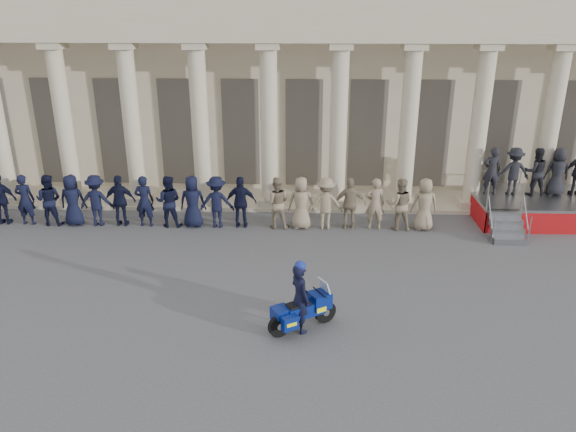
# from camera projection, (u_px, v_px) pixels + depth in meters

# --- Properties ---
(ground) EXTENTS (90.00, 90.00, 0.00)m
(ground) POSITION_uv_depth(u_px,v_px,m) (201.00, 313.00, 14.81)
(ground) COLOR #464649
(ground) RESTS_ON ground
(building) EXTENTS (40.00, 12.50, 9.00)m
(building) POSITION_uv_depth(u_px,v_px,m) (251.00, 70.00, 26.90)
(building) COLOR #BAAB8C
(building) RESTS_ON ground
(officer_rank) EXTENTS (20.63, 0.72, 1.90)m
(officer_rank) POSITION_uv_depth(u_px,v_px,m) (152.00, 201.00, 20.15)
(officer_rank) COLOR black
(officer_rank) RESTS_ON ground
(reviewing_stand) EXTENTS (4.35, 4.15, 2.67)m
(reviewing_stand) POSITION_uv_depth(u_px,v_px,m) (534.00, 181.00, 20.69)
(reviewing_stand) COLOR gray
(reviewing_stand) RESTS_ON ground
(motorcycle) EXTENTS (1.70, 1.29, 1.23)m
(motorcycle) POSITION_uv_depth(u_px,v_px,m) (303.00, 310.00, 13.93)
(motorcycle) COLOR black
(motorcycle) RESTS_ON ground
(rider) EXTENTS (0.72, 0.79, 1.91)m
(rider) POSITION_uv_depth(u_px,v_px,m) (300.00, 297.00, 13.73)
(rider) COLOR black
(rider) RESTS_ON ground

